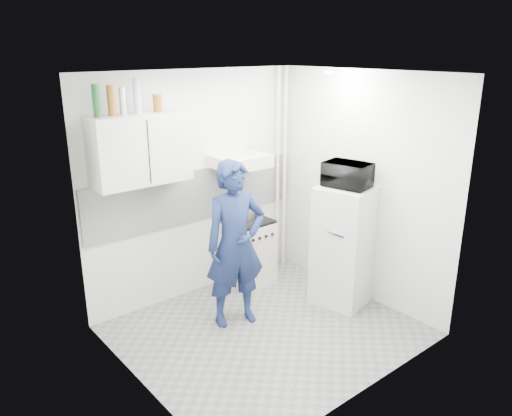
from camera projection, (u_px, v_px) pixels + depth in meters
floor at (266, 331)px, 5.20m from camera, size 2.80×2.80×0.00m
ceiling at (268, 73)px, 4.40m from camera, size 2.80×2.80×0.00m
wall_back at (196, 186)px, 5.72m from camera, size 2.80×0.00×2.80m
wall_left at (134, 248)px, 3.95m from camera, size 0.00×2.60×2.60m
wall_right at (361, 188)px, 5.65m from camera, size 0.00×2.60×2.60m
person at (235, 244)px, 5.13m from camera, size 0.74×0.59×1.77m
stove at (249, 252)px, 6.16m from camera, size 0.50×0.50×0.80m
fridge at (344, 245)px, 5.62m from camera, size 0.69×0.69×1.37m
stove_top at (249, 221)px, 6.03m from camera, size 0.48×0.48×0.03m
saucepan at (247, 214)px, 6.09m from camera, size 0.19×0.19×0.10m
microwave at (348, 175)px, 5.37m from camera, size 0.55×0.43×0.27m
bottle_a at (96, 101)px, 4.57m from camera, size 0.07×0.07×0.30m
bottle_b at (111, 101)px, 4.65m from camera, size 0.07×0.07×0.28m
bottle_c at (123, 101)px, 4.73m from camera, size 0.06×0.06×0.26m
bottle_d at (137, 96)px, 4.81m from camera, size 0.08×0.08×0.34m
canister_b at (158, 103)px, 4.96m from camera, size 0.09×0.09×0.17m
upper_cabinet at (140, 149)px, 4.97m from camera, size 1.00×0.35×0.70m
range_hood at (240, 161)px, 5.72m from camera, size 0.60×0.50×0.14m
backsplash at (197, 195)px, 5.74m from camera, size 2.74×0.03×0.60m
pipe_a at (284, 170)px, 6.45m from camera, size 0.05×0.05×2.60m
pipe_b at (277, 172)px, 6.37m from camera, size 0.04×0.04×2.60m
ceiling_spot_fixture at (329, 72)px, 5.16m from camera, size 0.10×0.10×0.02m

